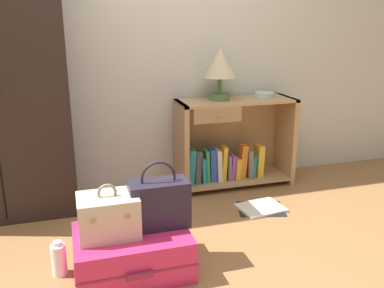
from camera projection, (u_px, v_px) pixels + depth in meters
name	position (u px, v px, depth m)	size (l,w,h in m)	color
ground_plane	(193.00, 279.00, 2.32)	(9.00, 9.00, 0.00)	olive
back_wall	(138.00, 31.00, 3.33)	(6.40, 0.10, 2.60)	beige
bookshelf	(231.00, 146.00, 3.58)	(0.99, 0.37, 0.75)	tan
table_lamp	(220.00, 66.00, 3.37)	(0.27, 0.27, 0.42)	#4C7542
bowl	(264.00, 95.00, 3.56)	(0.16, 0.16, 0.04)	silver
suitcase_large	(132.00, 252.00, 2.36)	(0.64, 0.48, 0.25)	#DB2860
train_case	(108.00, 215.00, 2.27)	(0.33, 0.25, 0.30)	beige
handbag	(159.00, 203.00, 2.37)	(0.34, 0.17, 0.39)	#231E2D
bottle	(59.00, 259.00, 2.34)	(0.08, 0.08, 0.21)	white
open_book_on_floor	(261.00, 208.00, 3.18)	(0.41, 0.36, 0.02)	white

